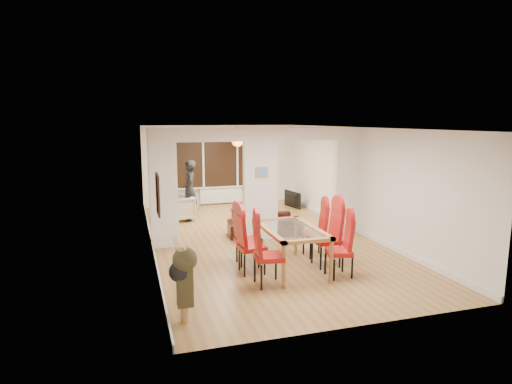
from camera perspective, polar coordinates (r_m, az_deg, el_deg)
name	(u,v)px	position (r m, az deg, el deg)	size (l,w,h in m)	color
floor	(260,239)	(10.14, 0.58, -6.29)	(5.00, 9.00, 0.01)	olive
room_walls	(260,185)	(9.86, 0.59, 0.99)	(5.00, 9.00, 2.60)	silver
divider_wall	(260,185)	(9.86, 0.59, 0.99)	(5.00, 0.18, 2.60)	white
bay_window_blinds	(220,159)	(14.11, -4.78, 4.39)	(3.00, 0.08, 1.80)	black
radiator	(221,195)	(14.23, -4.68, -0.44)	(1.40, 0.08, 0.50)	white
pendant_light	(238,141)	(13.02, -2.47, 6.85)	(0.36, 0.36, 0.36)	orange
stair_newel	(179,272)	(6.54, -10.19, -10.48)	(0.40, 1.20, 1.10)	#A6804C
wall_poster	(158,194)	(7.02, -12.98, -0.30)	(0.04, 0.52, 0.67)	gray
pillar_photo	(262,172)	(9.73, 0.76, 2.66)	(0.30, 0.03, 0.25)	#4C8CD8
dining_table	(290,249)	(8.07, 4.62, -7.52)	(0.97, 1.73, 0.81)	olive
dining_chair_la	(269,252)	(7.27, 1.75, -7.94)	(0.47, 0.47, 1.17)	maroon
dining_chair_lb	(252,242)	(7.84, -0.57, -6.75)	(0.46, 0.46, 1.14)	maroon
dining_chair_lc	(248,236)	(8.31, -1.08, -5.95)	(0.44, 0.44, 1.10)	maroon
dining_chair_ra	(339,247)	(7.80, 11.02, -7.25)	(0.43, 0.43, 1.08)	maroon
dining_chair_rb	(326,236)	(8.31, 9.35, -5.76)	(0.48, 0.48, 1.19)	maroon
dining_chair_rc	(315,231)	(8.86, 7.89, -5.11)	(0.43, 0.43, 1.08)	maroon
sofa	(265,225)	(10.41, 1.23, -4.38)	(1.79, 0.70, 0.52)	black
armchair	(179,208)	(12.10, -10.28, -2.11)	(0.77, 0.75, 0.70)	#BFB6A2
person	(190,190)	(12.05, -8.86, 0.23)	(0.40, 0.61, 1.67)	black
television	(290,199)	(13.71, 4.55, -1.00)	(0.12, 0.90, 0.52)	black
coffee_table	(250,213)	(12.33, -0.86, -2.85)	(1.02, 0.51, 0.23)	black
bottle	(244,206)	(12.19, -1.67, -1.81)	(0.07, 0.07, 0.26)	#143F19
bowl	(251,209)	(12.24, -0.62, -2.26)	(0.21, 0.21, 0.05)	black
shoes	(257,240)	(9.90, 0.09, -6.40)	(0.23, 0.25, 0.09)	black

